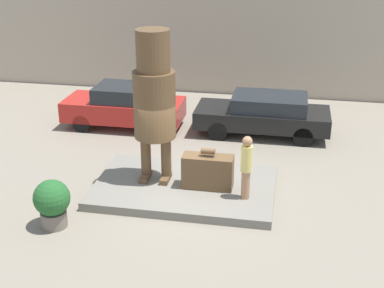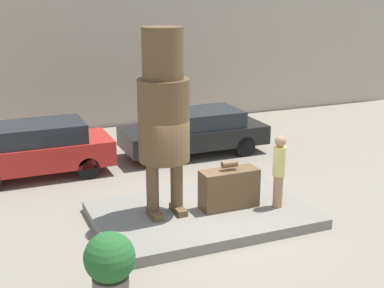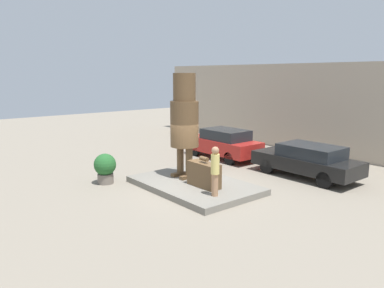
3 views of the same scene
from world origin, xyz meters
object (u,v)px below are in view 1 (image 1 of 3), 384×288
(tourist, at_px, (246,165))
(parked_car_red, at_px, (125,105))
(planter_pot, at_px, (52,202))
(parked_car_black, at_px, (264,113))
(giant_suitcase, at_px, (208,171))
(statue_figure, at_px, (154,95))

(tourist, distance_m, parked_car_red, 7.17)
(parked_car_red, relative_size, planter_pot, 3.45)
(planter_pot, bearing_deg, parked_car_black, 56.94)
(giant_suitcase, height_order, parked_car_black, parked_car_black)
(statue_figure, relative_size, giant_suitcase, 3.07)
(statue_figure, distance_m, giant_suitcase, 2.57)
(parked_car_red, bearing_deg, giant_suitcase, 129.16)
(statue_figure, height_order, parked_car_red, statue_figure)
(statue_figure, distance_m, parked_car_red, 5.39)
(parked_car_red, distance_m, parked_car_black, 5.10)
(giant_suitcase, bearing_deg, statue_figure, 170.32)
(tourist, height_order, parked_car_red, tourist)
(tourist, bearing_deg, parked_car_red, 133.73)
(giant_suitcase, xyz_separation_m, tourist, (1.09, -0.44, 0.50))
(giant_suitcase, bearing_deg, planter_pot, -146.01)
(giant_suitcase, height_order, tourist, tourist)
(giant_suitcase, xyz_separation_m, parked_car_red, (-3.86, 4.74, 0.12))
(giant_suitcase, height_order, planter_pot, giant_suitcase)
(tourist, xyz_separation_m, parked_car_red, (-4.95, 5.18, -0.38))
(parked_car_red, xyz_separation_m, parked_car_black, (5.09, 0.20, -0.05))
(giant_suitcase, bearing_deg, tourist, -21.84)
(parked_car_red, height_order, parked_car_black, parked_car_red)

